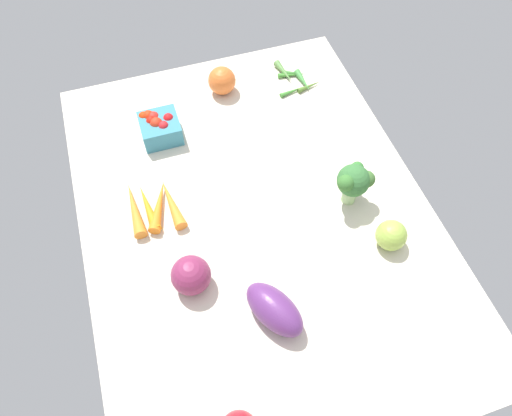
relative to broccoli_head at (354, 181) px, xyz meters
The scene contains 9 objects.
tablecloth 22.77cm from the broccoli_head, 82.03° to the left, with size 104.00×76.00×2.00cm, color beige.
broccoli_head is the anchor object (origin of this frame).
red_onion_near_basket 39.70cm from the broccoli_head, 103.60° to the left, with size 7.99×7.99×7.99cm, color #81294F.
carrot_bunch 44.24cm from the broccoli_head, 75.71° to the left, with size 14.93×11.91×2.89cm.
heirloom_tomato_orange 45.97cm from the broccoli_head, 22.72° to the left, with size 7.25×7.25×7.25cm, color orange.
berry_basket 48.67cm from the broccoli_head, 48.81° to the left, with size 9.32×9.32×6.43cm.
heirloom_tomato_green 13.89cm from the broccoli_head, 165.45° to the right, with size 6.54×6.54×6.54cm, color #96B846.
okra_pile 40.61cm from the broccoli_head, ahead, with size 13.05×12.37×1.90cm.
eggplant 32.79cm from the broccoli_head, 129.57° to the left, with size 13.35×6.97×6.97cm, color #5F2F6F.
Camera 1 is at (-53.51, 17.32, 90.98)cm, focal length 33.22 mm.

